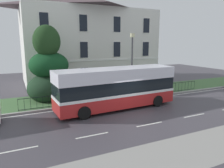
% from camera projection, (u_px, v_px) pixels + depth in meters
% --- Properties ---
extents(ground_plane, '(60.00, 56.00, 0.18)m').
position_uv_depth(ground_plane, '(129.00, 112.00, 16.23)').
color(ground_plane, '#413D44').
extents(georgian_townhouse, '(16.47, 10.34, 11.30)m').
position_uv_depth(georgian_townhouse, '(87.00, 39.00, 28.09)').
color(georgian_townhouse, silver).
rests_on(georgian_townhouse, ground_plane).
extents(iron_verge_railing, '(18.20, 0.04, 0.97)m').
position_uv_depth(iron_verge_railing, '(123.00, 93.00, 19.77)').
color(iron_verge_railing, black).
rests_on(iron_verge_railing, ground_plane).
extents(evergreen_tree, '(3.85, 3.81, 7.05)m').
position_uv_depth(evergreen_tree, '(48.00, 71.00, 19.15)').
color(evergreen_tree, '#423328').
rests_on(evergreen_tree, ground_plane).
extents(single_decker_bus, '(10.08, 3.11, 3.31)m').
position_uv_depth(single_decker_bus, '(117.00, 87.00, 16.95)').
color(single_decker_bus, '#B42222').
rests_on(single_decker_bus, ground_plane).
extents(street_lamp_post, '(0.36, 0.24, 6.04)m').
position_uv_depth(street_lamp_post, '(132.00, 61.00, 20.06)').
color(street_lamp_post, '#333338').
rests_on(street_lamp_post, ground_plane).
extents(litter_bin, '(0.51, 0.51, 1.18)m').
position_uv_depth(litter_bin, '(69.00, 96.00, 18.23)').
color(litter_bin, black).
rests_on(litter_bin, ground_plane).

